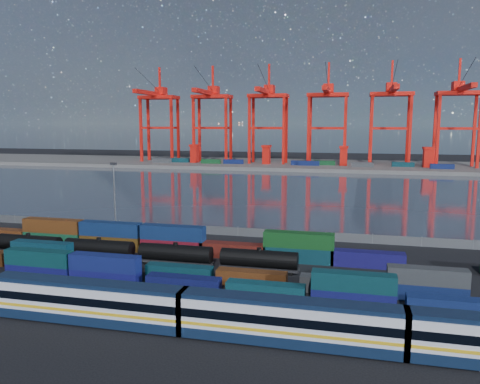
# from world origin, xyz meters

# --- Properties ---
(ground) EXTENTS (700.00, 700.00, 0.00)m
(ground) POSITION_xyz_m (0.00, 0.00, 0.00)
(ground) COLOR black
(ground) RESTS_ON ground
(harbor_water) EXTENTS (700.00, 700.00, 0.00)m
(harbor_water) POSITION_xyz_m (0.00, 105.00, 0.01)
(harbor_water) COLOR #323A49
(harbor_water) RESTS_ON ground
(far_quay) EXTENTS (700.00, 70.00, 2.00)m
(far_quay) POSITION_xyz_m (0.00, 210.00, 1.00)
(far_quay) COLOR #514F4C
(far_quay) RESTS_ON ground
(distant_mountains) EXTENTS (2470.00, 1100.00, 520.00)m
(distant_mountains) POSITION_xyz_m (63.02, 1600.00, 220.29)
(distant_mountains) COLOR #1E2630
(distant_mountains) RESTS_ON ground
(passenger_train) EXTENTS (78.73, 3.30, 5.66)m
(passenger_train) POSITION_xyz_m (18.64, -23.00, 2.85)
(passenger_train) COLOR silver
(passenger_train) RESTS_ON ground
(container_row_south) EXTENTS (139.39, 2.37, 5.05)m
(container_row_south) POSITION_xyz_m (-5.20, -9.42, 2.10)
(container_row_south) COLOR #3A3D3E
(container_row_south) RESTS_ON ground
(container_row_mid) EXTENTS (140.24, 2.30, 4.91)m
(container_row_mid) POSITION_xyz_m (-5.77, -4.00, 1.64)
(container_row_mid) COLOR #414446
(container_row_mid) RESTS_ON ground
(container_row_north) EXTENTS (141.98, 2.66, 5.67)m
(container_row_north) POSITION_xyz_m (-14.71, 10.75, 2.23)
(container_row_north) COLOR #0F1A4F
(container_row_north) RESTS_ON ground
(tanker_string) EXTENTS (91.56, 3.02, 4.32)m
(tanker_string) POSITION_xyz_m (-28.83, 3.18, 2.17)
(tanker_string) COLOR black
(tanker_string) RESTS_ON ground
(waterfront_fence) EXTENTS (160.12, 0.12, 2.20)m
(waterfront_fence) POSITION_xyz_m (-0.00, 28.00, 1.00)
(waterfront_fence) COLOR #595B5E
(waterfront_fence) RESTS_ON ground
(yard_light_mast) EXTENTS (1.60, 0.40, 16.60)m
(yard_light_mast) POSITION_xyz_m (-30.00, 26.00, 9.30)
(yard_light_mast) COLOR slate
(yard_light_mast) RESTS_ON ground
(gantry_cranes) EXTENTS (198.40, 44.93, 60.84)m
(gantry_cranes) POSITION_xyz_m (-7.50, 203.39, 37.30)
(gantry_cranes) COLOR red
(gantry_cranes) RESTS_ON ground
(quay_containers) EXTENTS (172.58, 10.99, 2.60)m
(quay_containers) POSITION_xyz_m (-11.00, 195.46, 3.30)
(quay_containers) COLOR navy
(quay_containers) RESTS_ON far_quay
(straddle_carriers) EXTENTS (140.00, 7.00, 11.10)m
(straddle_carriers) POSITION_xyz_m (-2.50, 200.00, 7.82)
(straddle_carriers) COLOR red
(straddle_carriers) RESTS_ON far_quay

